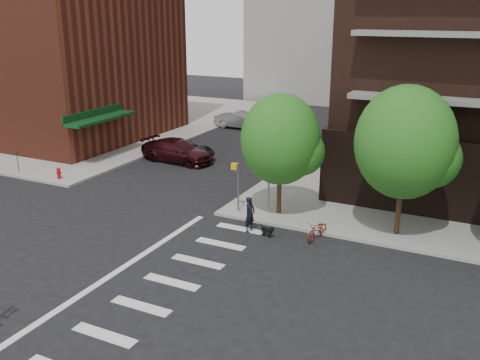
{
  "coord_description": "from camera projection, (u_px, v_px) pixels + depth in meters",
  "views": [
    {
      "loc": [
        13.75,
        -15.59,
        10.22
      ],
      "look_at": [
        3.0,
        6.0,
        2.5
      ],
      "focal_mm": 40.0,
      "sensor_mm": 36.0,
      "label": 1
    }
  ],
  "objects": [
    {
      "name": "parked_car_silver",
      "position": [
        240.0,
        120.0,
        47.86
      ],
      "size": [
        1.68,
        4.66,
        1.53
      ],
      "primitive_type": "imported",
      "rotation": [
        0.0,
        0.0,
        1.58
      ],
      "color": "#95989B",
      "rests_on": "ground"
    },
    {
      "name": "tree_b",
      "position": [
        405.0,
        142.0,
        23.85
      ],
      "size": [
        4.5,
        4.5,
        6.65
      ],
      "color": "#301E11",
      "rests_on": "sidewalk_ne"
    },
    {
      "name": "crosswalk",
      "position": [
        155.0,
        278.0,
        21.3
      ],
      "size": [
        3.85,
        13.0,
        0.01
      ],
      "color": "silver",
      "rests_on": "ground"
    },
    {
      "name": "dog_walker",
      "position": [
        250.0,
        215.0,
        25.5
      ],
      "size": [
        0.71,
        0.54,
        1.74
      ],
      "primitive_type": "imported",
      "rotation": [
        0.0,
        0.0,
        1.37
      ],
      "color": "black",
      "rests_on": "ground"
    },
    {
      "name": "midrise_nw",
      "position": [
        33.0,
        10.0,
        43.83
      ],
      "size": [
        21.4,
        15.5,
        20.0
      ],
      "color": "maroon",
      "rests_on": "sidewalk_nw"
    },
    {
      "name": "fire_hydrant",
      "position": [
        59.0,
        172.0,
        33.18
      ],
      "size": [
        0.24,
        0.24,
        0.73
      ],
      "color": "#A50C0C",
      "rests_on": "sidewalk_nw"
    },
    {
      "name": "parked_car_black",
      "position": [
        179.0,
        149.0,
        37.89
      ],
      "size": [
        2.59,
        5.36,
        1.47
      ],
      "primitive_type": "imported",
      "rotation": [
        0.0,
        0.0,
        1.54
      ],
      "color": "black",
      "rests_on": "ground"
    },
    {
      "name": "sidewalk_nw",
      "position": [
        70.0,
        117.0,
        52.66
      ],
      "size": [
        31.0,
        33.0,
        0.15
      ],
      "primitive_type": "cube",
      "color": "gray",
      "rests_on": "ground"
    },
    {
      "name": "parked_car_maroon",
      "position": [
        178.0,
        151.0,
        37.33
      ],
      "size": [
        2.56,
        5.43,
        1.53
      ],
      "primitive_type": "imported",
      "rotation": [
        0.0,
        0.0,
        1.49
      ],
      "color": "#370F14",
      "rests_on": "ground"
    },
    {
      "name": "scooter",
      "position": [
        317.0,
        230.0,
        24.77
      ],
      "size": [
        0.91,
        1.82,
        0.91
      ],
      "primitive_type": "imported",
      "rotation": [
        0.0,
        0.0,
        -0.18
      ],
      "color": "maroon",
      "rests_on": "ground"
    },
    {
      "name": "dog",
      "position": [
        268.0,
        230.0,
        25.03
      ],
      "size": [
        0.65,
        0.28,
        0.54
      ],
      "rotation": [
        0.0,
        0.0,
        -0.2
      ],
      "color": "black",
      "rests_on": "ground"
    },
    {
      "name": "parking_meter",
      "position": [
        17.0,
        159.0,
        34.54
      ],
      "size": [
        0.1,
        0.08,
        1.32
      ],
      "color": "black",
      "rests_on": "sidewalk_nw"
    },
    {
      "name": "ground",
      "position": [
        111.0,
        267.0,
        22.24
      ],
      "size": [
        120.0,
        120.0,
        0.0
      ],
      "primitive_type": "plane",
      "color": "black",
      "rests_on": "ground"
    },
    {
      "name": "pedestrian_signal",
      "position": [
        245.0,
        180.0,
        27.44
      ],
      "size": [
        2.18,
        0.67,
        2.6
      ],
      "color": "slate",
      "rests_on": "sidewalk_ne"
    },
    {
      "name": "tree_a",
      "position": [
        280.0,
        139.0,
        26.56
      ],
      "size": [
        4.0,
        4.0,
        5.9
      ],
      "color": "#301E11",
      "rests_on": "sidewalk_ne"
    }
  ]
}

